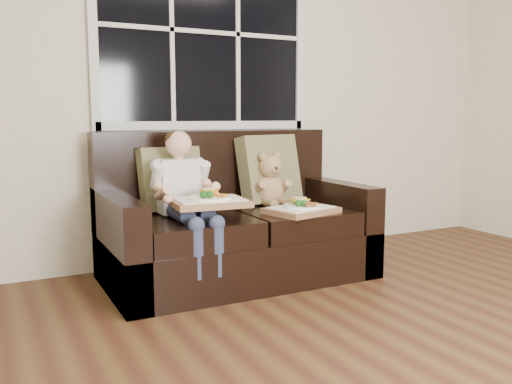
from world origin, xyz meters
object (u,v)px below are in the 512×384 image
child (184,188)px  loveseat (233,230)px  teddy_bear (270,183)px  tray_right (301,209)px  tray_left (209,201)px

child → loveseat: bearing=17.0°
teddy_bear → tray_right: (0.02, -0.38, -0.12)m
child → teddy_bear: 0.70m
tray_right → child: bearing=148.4°
child → tray_right: (0.70, -0.22, -0.15)m
tray_left → tray_right: tray_left is taller
child → tray_left: (0.08, -0.22, -0.06)m
loveseat → tray_left: loveseat is taller
loveseat → child: size_ratio=2.11×
child → tray_left: 0.24m
loveseat → tray_right: 0.49m
loveseat → tray_right: (0.32, -0.33, 0.17)m
child → tray_left: bearing=-70.9°
tray_left → tray_right: (0.63, 0.00, -0.10)m
loveseat → tray_left: size_ratio=3.72×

